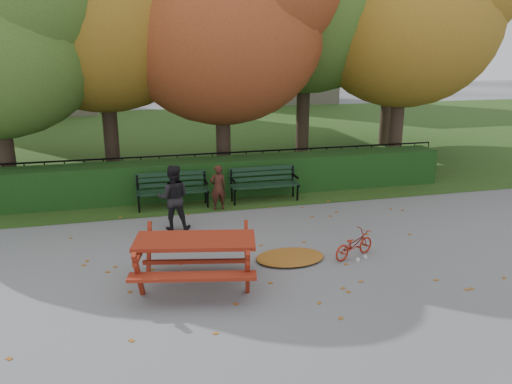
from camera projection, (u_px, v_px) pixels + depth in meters
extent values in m
plane|color=slate|center=(259.00, 259.00, 9.61)|extent=(90.00, 90.00, 0.00)
plane|color=#253A15|center=(181.00, 137.00, 22.63)|extent=(90.00, 90.00, 0.00)
cube|color=#A09681|center=(268.00, 17.00, 35.89)|extent=(9.00, 6.00, 12.00)
cube|color=black|center=(217.00, 177.00, 13.65)|extent=(13.00, 0.90, 1.00)
cube|color=black|center=(213.00, 184.00, 14.52)|extent=(14.00, 0.04, 0.04)
cube|color=black|center=(212.00, 153.00, 14.26)|extent=(14.00, 0.04, 0.04)
cylinder|color=black|center=(105.00, 177.00, 13.69)|extent=(0.03, 0.03, 1.00)
cylinder|color=black|center=(213.00, 170.00, 14.40)|extent=(0.03, 0.03, 1.00)
cylinder|color=black|center=(310.00, 165.00, 15.11)|extent=(0.03, 0.03, 1.00)
cylinder|color=black|center=(413.00, 159.00, 15.94)|extent=(0.03, 0.03, 1.00)
cylinder|color=#2F1F1A|center=(6.00, 149.00, 13.33)|extent=(0.44, 0.44, 2.62)
cylinder|color=#2F1F1A|center=(111.00, 128.00, 15.01)|extent=(0.44, 0.44, 3.15)
ellipsoid|color=brown|center=(101.00, 9.00, 14.07)|extent=(6.40, 6.40, 5.76)
cylinder|color=#2F1F1A|center=(223.00, 134.00, 15.10)|extent=(0.44, 0.44, 2.80)
ellipsoid|color=maroon|center=(221.00, 30.00, 14.27)|extent=(6.00, 6.00, 5.40)
cylinder|color=#2F1F1A|center=(303.00, 114.00, 16.93)|extent=(0.44, 0.44, 3.50)
cylinder|color=#2F1F1A|center=(396.00, 125.00, 16.25)|extent=(0.44, 0.44, 2.97)
ellipsoid|color=brown|center=(404.00, 22.00, 15.36)|extent=(5.80, 5.80, 5.22)
cylinder|color=#2F1F1A|center=(386.00, 107.00, 20.37)|extent=(0.44, 0.44, 3.15)
ellipsoid|color=#345B20|center=(393.00, 20.00, 19.43)|extent=(6.00, 6.00, 5.40)
cube|color=black|center=(173.00, 193.00, 12.36)|extent=(1.80, 0.12, 0.04)
cube|color=black|center=(173.00, 191.00, 12.52)|extent=(1.80, 0.12, 0.04)
cube|color=black|center=(172.00, 189.00, 12.69)|extent=(1.80, 0.12, 0.04)
cube|color=black|center=(172.00, 184.00, 12.74)|extent=(1.80, 0.05, 0.10)
cube|color=black|center=(171.00, 179.00, 12.70)|extent=(1.80, 0.05, 0.10)
cube|color=black|center=(171.00, 174.00, 12.67)|extent=(1.80, 0.05, 0.10)
cube|color=black|center=(138.00, 194.00, 12.33)|extent=(0.05, 0.55, 0.06)
cube|color=black|center=(137.00, 183.00, 12.52)|extent=(0.05, 0.05, 0.41)
cylinder|color=black|center=(139.00, 204.00, 12.22)|extent=(0.05, 0.05, 0.44)
cylinder|color=black|center=(139.00, 200.00, 12.55)|extent=(0.05, 0.05, 0.44)
cube|color=black|center=(138.00, 186.00, 12.29)|extent=(0.05, 0.45, 0.04)
cube|color=black|center=(206.00, 190.00, 12.73)|extent=(0.05, 0.55, 0.06)
cube|color=black|center=(204.00, 179.00, 12.92)|extent=(0.05, 0.05, 0.41)
cylinder|color=black|center=(208.00, 199.00, 12.62)|extent=(0.05, 0.05, 0.44)
cylinder|color=black|center=(205.00, 195.00, 12.95)|extent=(0.05, 0.05, 0.44)
cube|color=black|center=(206.00, 182.00, 12.69)|extent=(0.05, 0.45, 0.04)
cube|color=black|center=(267.00, 187.00, 12.93)|extent=(1.80, 0.12, 0.04)
cube|color=black|center=(265.00, 185.00, 13.09)|extent=(1.80, 0.12, 0.04)
cube|color=black|center=(263.00, 183.00, 13.26)|extent=(1.80, 0.12, 0.04)
cube|color=black|center=(262.00, 178.00, 13.32)|extent=(1.80, 0.05, 0.10)
cube|color=black|center=(262.00, 173.00, 13.27)|extent=(1.80, 0.05, 0.10)
cube|color=black|center=(262.00, 168.00, 13.24)|extent=(1.80, 0.05, 0.10)
cube|color=black|center=(233.00, 188.00, 12.90)|extent=(0.05, 0.55, 0.06)
cube|color=black|center=(231.00, 177.00, 13.09)|extent=(0.05, 0.05, 0.41)
cylinder|color=black|center=(235.00, 197.00, 12.79)|extent=(0.05, 0.05, 0.44)
cylinder|color=black|center=(232.00, 193.00, 13.12)|extent=(0.05, 0.05, 0.44)
cube|color=black|center=(233.00, 180.00, 12.86)|extent=(0.05, 0.45, 0.04)
cube|color=black|center=(295.00, 184.00, 13.30)|extent=(0.05, 0.55, 0.06)
cube|color=black|center=(292.00, 173.00, 13.49)|extent=(0.05, 0.05, 0.41)
cylinder|color=black|center=(298.00, 193.00, 13.19)|extent=(0.05, 0.05, 0.44)
cylinder|color=black|center=(293.00, 189.00, 13.53)|extent=(0.05, 0.05, 0.44)
cube|color=black|center=(295.00, 176.00, 13.26)|extent=(0.05, 0.45, 0.04)
cube|color=maroon|center=(195.00, 241.00, 8.30)|extent=(2.13, 1.23, 0.07)
cube|color=maroon|center=(192.00, 277.00, 7.76)|extent=(2.01, 0.69, 0.06)
cube|color=maroon|center=(198.00, 244.00, 9.04)|extent=(2.01, 0.69, 0.06)
cube|color=maroon|center=(139.00, 275.00, 7.90)|extent=(0.18, 0.57, 0.97)
cube|color=maroon|center=(149.00, 251.00, 8.85)|extent=(0.18, 0.57, 0.97)
cube|color=maroon|center=(143.00, 246.00, 8.29)|extent=(0.38, 1.48, 0.07)
cube|color=maroon|center=(248.00, 274.00, 7.96)|extent=(0.18, 0.57, 0.97)
cube|color=maroon|center=(246.00, 249.00, 8.92)|extent=(0.18, 0.57, 0.97)
cube|color=maroon|center=(247.00, 245.00, 8.36)|extent=(0.38, 1.48, 0.07)
cube|color=maroon|center=(196.00, 262.00, 8.41)|extent=(1.75, 0.43, 0.07)
ellipsoid|color=brown|center=(290.00, 257.00, 9.57)|extent=(1.56, 1.29, 0.09)
imported|color=#381912|center=(218.00, 188.00, 12.37)|extent=(0.45, 0.34, 1.14)
imported|color=black|center=(173.00, 198.00, 10.99)|extent=(0.79, 0.66, 1.47)
imported|color=maroon|center=(354.00, 244.00, 9.62)|extent=(1.06, 0.72, 0.53)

